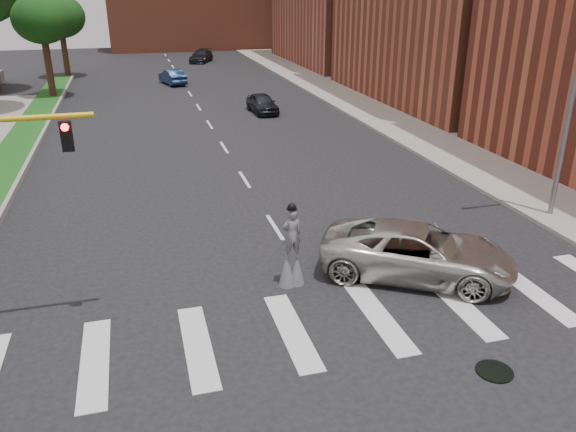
% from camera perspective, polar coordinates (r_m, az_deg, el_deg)
% --- Properties ---
extents(ground_plane, '(160.00, 160.00, 0.00)m').
position_cam_1_polar(ground_plane, '(15.20, 6.27, -12.85)').
color(ground_plane, black).
rests_on(ground_plane, ground).
extents(grass_median, '(2.00, 60.00, 0.25)m').
position_cam_1_polar(grass_median, '(33.28, -26.50, 5.04)').
color(grass_median, '#164D16').
rests_on(grass_median, ground).
extents(median_curb, '(0.20, 60.00, 0.28)m').
position_cam_1_polar(median_curb, '(33.08, -24.73, 5.28)').
color(median_curb, gray).
rests_on(median_curb, ground).
extents(sidewalk_right, '(5.00, 90.00, 0.18)m').
position_cam_1_polar(sidewalk_right, '(41.28, 9.93, 10.00)').
color(sidewalk_right, gray).
rests_on(sidewalk_right, ground).
extents(manhole, '(0.90, 0.90, 0.04)m').
position_cam_1_polar(manhole, '(15.06, 20.23, -14.58)').
color(manhole, black).
rests_on(manhole, ground).
extents(streetlight, '(2.05, 0.20, 9.00)m').
position_cam_1_polar(streetlight, '(23.81, 26.75, 10.80)').
color(streetlight, slate).
rests_on(streetlight, ground).
extents(stilt_performer, '(0.84, 0.55, 2.74)m').
position_cam_1_polar(stilt_performer, '(17.34, 0.37, -3.92)').
color(stilt_performer, '#362015').
rests_on(stilt_performer, ground).
extents(suv_crossing, '(6.68, 5.57, 1.70)m').
position_cam_1_polar(suv_crossing, '(18.44, 13.01, -3.55)').
color(suv_crossing, '#B8B6AE').
rests_on(suv_crossing, ground).
extents(car_near, '(1.90, 4.19, 1.40)m').
position_cam_1_polar(car_near, '(42.00, -2.63, 11.37)').
color(car_near, black).
rests_on(car_near, ground).
extents(car_mid, '(2.48, 4.47, 1.39)m').
position_cam_1_polar(car_mid, '(55.62, -11.66, 13.68)').
color(car_mid, navy).
rests_on(car_mid, ground).
extents(car_far, '(3.79, 5.34, 1.44)m').
position_cam_1_polar(car_far, '(71.68, -8.81, 15.76)').
color(car_far, black).
rests_on(car_far, ground).
extents(tree_6, '(4.51, 4.51, 8.16)m').
position_cam_1_polar(tree_6, '(50.80, -23.77, 17.76)').
color(tree_6, '#362015').
rests_on(tree_6, ground).
extents(tree_7, '(4.83, 4.83, 7.94)m').
position_cam_1_polar(tree_7, '(62.43, -22.18, 18.22)').
color(tree_7, '#362015').
rests_on(tree_7, ground).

